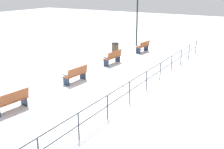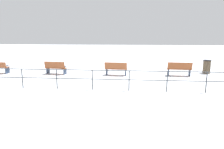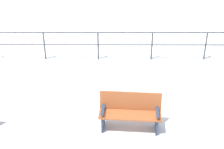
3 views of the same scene
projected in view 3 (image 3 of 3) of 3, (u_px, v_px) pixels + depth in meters
The scene contains 3 objects.
ground_plane at pixel (130, 131), 8.20m from camera, with size 80.00×80.00×0.00m, color white.
bench_third at pixel (130, 112), 8.11m from camera, with size 0.65×1.56×0.92m.
waterfront_railing at pixel (125, 41), 11.32m from camera, with size 0.05×20.54×1.04m.
Camera 3 is at (6.46, -0.42, 5.23)m, focal length 52.86 mm.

